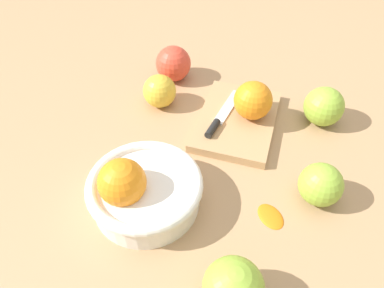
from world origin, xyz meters
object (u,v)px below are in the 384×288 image
(orange_on_board, at_px, (253,100))
(apple_front_left_2, at_px, (233,288))
(bowl, at_px, (142,190))
(apple_front_left, at_px, (321,185))
(knife, at_px, (220,119))
(apple_front_right, at_px, (324,107))
(apple_back_right_2, at_px, (173,64))
(cutting_board, at_px, (237,121))
(apple_back_right, at_px, (160,91))

(orange_on_board, bearing_deg, apple_front_left_2, -164.01)
(bowl, relative_size, apple_front_left, 2.58)
(knife, relative_size, apple_front_right, 1.99)
(orange_on_board, distance_m, apple_back_right_2, 0.22)
(knife, bearing_deg, orange_on_board, -49.68)
(cutting_board, relative_size, knife, 1.35)
(bowl, height_order, apple_front_right, bowl)
(apple_back_right, bearing_deg, cutting_board, -85.64)
(orange_on_board, distance_m, apple_front_left_2, 0.36)
(apple_back_right, bearing_deg, knife, -94.82)
(apple_back_right, xyz_separation_m, apple_back_right_2, (0.09, 0.02, 0.00))
(orange_on_board, xyz_separation_m, apple_front_left_2, (-0.35, -0.10, -0.02))
(knife, xyz_separation_m, apple_back_right_2, (0.11, 0.16, 0.02))
(bowl, distance_m, knife, 0.23)
(knife, xyz_separation_m, apple_front_right, (0.11, -0.18, 0.02))
(apple_back_right, relative_size, apple_front_left_2, 0.85)
(apple_front_left_2, bearing_deg, apple_front_left, -15.99)
(apple_front_right, relative_size, apple_front_left_2, 0.96)
(bowl, height_order, apple_front_left_2, bowl)
(bowl, height_order, apple_back_right, bowl)
(knife, relative_size, apple_back_right, 2.25)
(orange_on_board, distance_m, knife, 0.07)
(orange_on_board, bearing_deg, apple_back_right, 99.09)
(orange_on_board, xyz_separation_m, apple_back_right_2, (0.06, 0.21, -0.02))
(apple_front_left_2, bearing_deg, apple_back_right_2, 36.67)
(knife, relative_size, apple_back_right_2, 1.97)
(orange_on_board, height_order, apple_front_left_2, orange_on_board)
(bowl, relative_size, orange_on_board, 2.46)
(orange_on_board, xyz_separation_m, knife, (-0.04, 0.05, -0.03))
(knife, bearing_deg, apple_front_right, -58.93)
(apple_front_right, height_order, apple_back_right_2, same)
(apple_front_right, distance_m, apple_front_left_2, 0.41)
(orange_on_board, distance_m, apple_front_right, 0.14)
(cutting_board, bearing_deg, apple_back_right_2, 66.30)
(apple_front_right, xyz_separation_m, apple_front_left_2, (-0.41, 0.03, 0.00))
(bowl, relative_size, apple_back_right, 2.68)
(apple_back_right, height_order, apple_back_right_2, apple_back_right_2)
(knife, distance_m, apple_front_left_2, 0.34)
(apple_front_right, height_order, apple_front_left_2, apple_front_left_2)
(bowl, xyz_separation_m, apple_front_left_2, (-0.08, -0.19, 0.00))
(apple_front_right, xyz_separation_m, apple_front_left, (-0.19, -0.04, -0.00))
(apple_back_right, bearing_deg, orange_on_board, -80.91)
(knife, xyz_separation_m, apple_front_left, (-0.09, -0.21, 0.01))
(cutting_board, xyz_separation_m, apple_front_left, (-0.11, -0.19, 0.03))
(knife, distance_m, apple_back_right, 0.14)
(cutting_board, bearing_deg, bowl, 165.02)
(bowl, height_order, cutting_board, bowl)
(apple_front_left, bearing_deg, apple_back_right_2, 62.43)
(cutting_board, xyz_separation_m, apple_back_right, (-0.01, 0.17, 0.03))
(cutting_board, relative_size, apple_back_right_2, 2.67)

